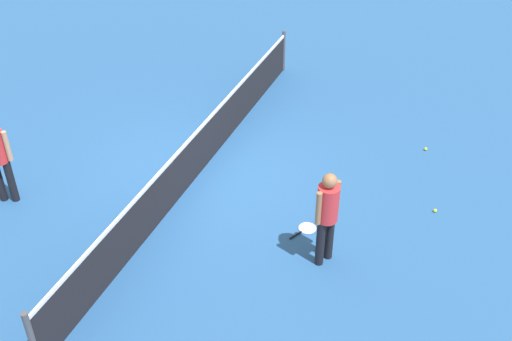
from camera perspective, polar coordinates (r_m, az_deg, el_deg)
name	(u,v)px	position (r m, az deg, el deg)	size (l,w,h in m)	color
ground_plane	(200,172)	(12.11, -5.21, -0.11)	(40.00, 40.00, 0.00)	#265693
court_net	(199,150)	(11.84, -5.33, 1.89)	(10.09, 0.09, 1.07)	#4C4C51
player_near_side	(327,211)	(9.49, 6.67, -3.80)	(0.51, 0.45, 1.70)	black
tennis_racket_near_player	(306,229)	(10.69, 4.71, -5.45)	(0.60, 0.42, 0.03)	white
tennis_ball_near_player	(426,149)	(13.18, 15.56, 1.95)	(0.07, 0.07, 0.07)	#C6E033
tennis_ball_by_net	(435,211)	(11.48, 16.37, -3.61)	(0.07, 0.07, 0.07)	#C6E033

